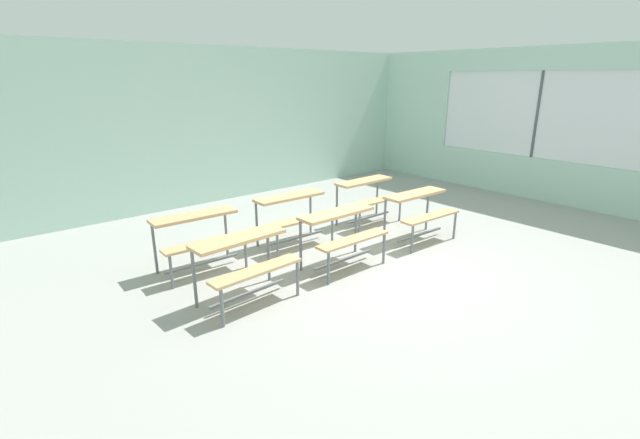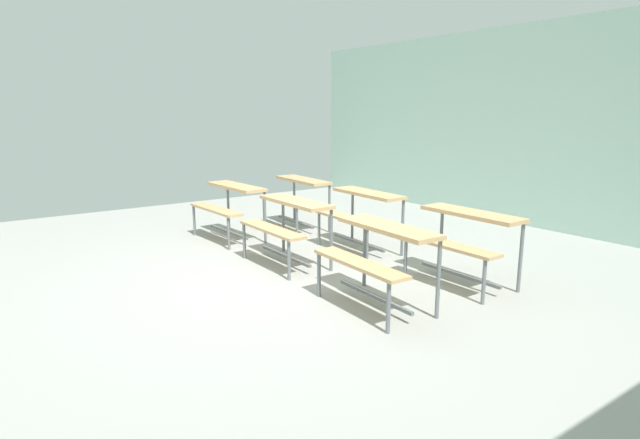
% 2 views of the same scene
% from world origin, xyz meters
% --- Properties ---
extents(ground, '(10.00, 9.00, 0.05)m').
position_xyz_m(ground, '(0.00, 0.00, -0.03)').
color(ground, '#9E9E99').
extents(wall_back, '(10.00, 0.12, 3.00)m').
position_xyz_m(wall_back, '(0.00, 4.50, 1.50)').
color(wall_back, silver).
rests_on(wall_back, ground).
extents(wall_right, '(0.12, 9.00, 3.00)m').
position_xyz_m(wall_right, '(5.00, -0.13, 1.45)').
color(wall_right, silver).
rests_on(wall_right, ground).
extents(desk_bench_r0c0, '(1.13, 0.65, 0.74)m').
position_xyz_m(desk_bench_r0c0, '(-1.90, 0.38, 0.56)').
color(desk_bench_r0c0, tan).
rests_on(desk_bench_r0c0, ground).
extents(desk_bench_r0c1, '(1.10, 0.59, 0.74)m').
position_xyz_m(desk_bench_r0c1, '(-0.43, 0.39, 0.56)').
color(desk_bench_r0c1, tan).
rests_on(desk_bench_r0c1, ground).
extents(desk_bench_r0c2, '(1.12, 0.63, 0.74)m').
position_xyz_m(desk_bench_r0c2, '(1.16, 0.35, 0.56)').
color(desk_bench_r0c2, tan).
rests_on(desk_bench_r0c2, ground).
extents(desk_bench_r1c0, '(1.12, 0.63, 0.74)m').
position_xyz_m(desk_bench_r1c0, '(-1.92, 1.50, 0.56)').
color(desk_bench_r1c0, tan).
rests_on(desk_bench_r1c0, ground).
extents(desk_bench_r1c1, '(1.12, 0.63, 0.74)m').
position_xyz_m(desk_bench_r1c1, '(-0.41, 1.47, 0.56)').
color(desk_bench_r1c1, tan).
rests_on(desk_bench_r1c1, ground).
extents(desk_bench_r1c2, '(1.10, 0.59, 0.74)m').
position_xyz_m(desk_bench_r1c2, '(1.19, 1.47, 0.56)').
color(desk_bench_r1c2, tan).
rests_on(desk_bench_r1c2, ground).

